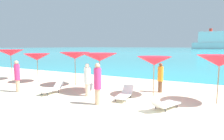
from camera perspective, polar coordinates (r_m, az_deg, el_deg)
name	(u,v)px	position (r m, az deg, el deg)	size (l,w,h in m)	color
ground_plane	(180,78)	(17.87, 19.57, -2.37)	(50.00, 100.00, 0.30)	beige
ocean_water	(212,49)	(234.95, 27.82, 5.63)	(650.00, 440.00, 0.02)	#2DADBC
umbrella_0	(10,53)	(16.96, -28.06, 4.59)	(2.19, 2.19, 2.41)	#9E7F59
umbrella_1	(37,57)	(15.11, -21.50, 3.67)	(2.03, 2.03, 2.14)	#9E7F59
umbrella_2	(75,56)	(13.09, -11.03, 4.26)	(2.11, 2.11, 2.27)	#9E7F59
umbrella_3	(99,57)	(10.89, -3.78, 3.84)	(2.17, 2.17, 2.28)	#9E7F59
umbrella_4	(154,61)	(10.34, 12.48, 2.69)	(1.82, 1.82, 2.13)	#9E7F59
umbrella_5	(220,61)	(9.97, 29.46, 2.39)	(2.15, 2.15, 2.27)	#9E7F59
lounge_chair_0	(164,104)	(8.46, 15.19, -9.65)	(1.15, 1.73, 0.65)	white
lounge_chair_1	(52,88)	(11.42, -17.42, -5.27)	(0.61, 1.52, 0.63)	white
lounge_chair_3	(125,94)	(9.79, 3.79, -7.15)	(0.75, 1.70, 0.59)	white
beachgoer_1	(98,83)	(8.68, -4.33, -3.79)	(0.33, 0.33, 1.92)	#DBAA84
beachgoer_2	(87,79)	(10.26, -7.36, -2.70)	(0.35, 0.35, 1.76)	beige
beachgoer_3	(160,77)	(11.38, 14.25, -1.98)	(0.32, 0.32, 1.71)	brown
beachgoer_4	(17,75)	(12.38, -26.48, -1.39)	(0.30, 0.30, 1.85)	#DBAA84
cooler_box	(91,86)	(12.11, -6.38, -4.82)	(0.50, 0.36, 0.34)	white
cruise_ship	(216,41)	(214.14, 28.69, 7.55)	(43.95, 9.90, 20.07)	silver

